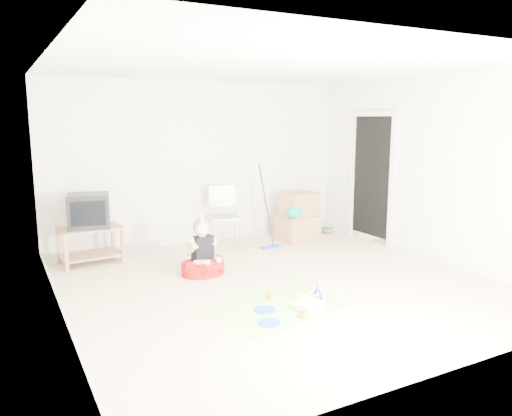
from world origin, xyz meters
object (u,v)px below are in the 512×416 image
tv_stand (91,242)px  folding_chair (224,217)px  crt_tv (89,211)px  seated_woman (203,260)px  birthday_cake (309,306)px  cardboard_boxes (298,217)px

tv_stand → folding_chair: folding_chair is taller
crt_tv → seated_woman: (1.20, -1.21, -0.57)m
tv_stand → folding_chair: bearing=-2.3°
tv_stand → crt_tv: bearing=180.0°
crt_tv → birthday_cake: (1.73, -2.90, -0.71)m
seated_woman → birthday_cake: (0.53, -1.69, -0.14)m
folding_chair → birthday_cake: bearing=-95.9°
folding_chair → seated_woman: size_ratio=1.19×
seated_woman → tv_stand: bearing=134.8°
folding_chair → cardboard_boxes: (1.29, -0.13, -0.10)m
crt_tv → birthday_cake: 3.45m
folding_chair → tv_stand: bearing=177.7°
cardboard_boxes → seated_woman: (-2.11, -0.99, -0.20)m
crt_tv → seated_woman: crt_tv is taller
crt_tv → folding_chair: bearing=10.0°
birthday_cake → crt_tv: bearing=120.8°
birthday_cake → tv_stand: bearing=120.8°
seated_woman → birthday_cake: size_ratio=2.43×
crt_tv → tv_stand: bearing=12.3°
tv_stand → crt_tv: crt_tv is taller
tv_stand → cardboard_boxes: bearing=-3.7°
tv_stand → birthday_cake: 3.38m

